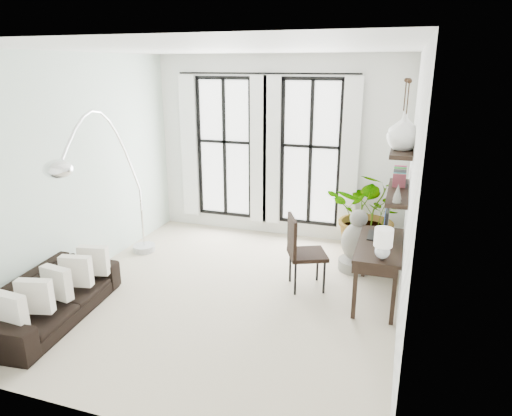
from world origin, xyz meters
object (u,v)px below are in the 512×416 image
at_px(plant, 371,214).
at_px(arc_lamp, 103,150).
at_px(desk, 379,249).
at_px(sofa, 52,298).
at_px(buddha, 357,245).
at_px(desk_chair, 301,248).

distance_m(plant, arc_lamp, 4.14).
bearing_deg(desk, sofa, -155.32).
relative_size(plant, buddha, 1.54).
xyz_separation_m(sofa, desk, (3.75, 1.72, 0.45)).
height_order(sofa, arc_lamp, arc_lamp).
bearing_deg(arc_lamp, desk_chair, 13.40).
distance_m(sofa, desk, 4.15).
bearing_deg(arc_lamp, desk, 9.12).
bearing_deg(sofa, desk_chair, -62.65).
height_order(desk, arc_lamp, arc_lamp).
height_order(desk_chair, arc_lamp, arc_lamp).
xyz_separation_m(sofa, plant, (3.52, 3.14, 0.46)).
bearing_deg(plant, sofa, -138.26).
height_order(desk, buddha, desk).
height_order(plant, desk_chair, plant).
xyz_separation_m(plant, desk, (0.22, -1.42, -0.00)).
xyz_separation_m(sofa, buddha, (3.39, 2.62, 0.12)).
bearing_deg(buddha, arc_lamp, -155.73).
relative_size(desk, arc_lamp, 0.53).
height_order(plant, desk, plant).
bearing_deg(desk, plant, 98.90).
distance_m(desk, buddha, 1.02).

